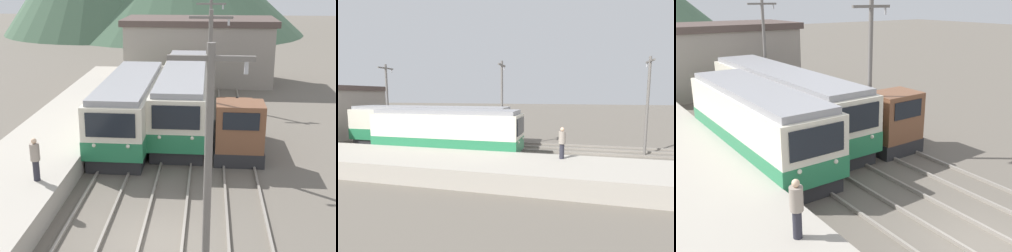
% 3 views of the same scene
% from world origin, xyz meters
% --- Properties ---
extents(ground_plane, '(200.00, 200.00, 0.00)m').
position_xyz_m(ground_plane, '(0.00, 0.00, 0.00)').
color(ground_plane, '#665E54').
extents(platform_left, '(4.50, 54.00, 0.99)m').
position_xyz_m(platform_left, '(-6.25, 0.00, 0.50)').
color(platform_left, '#ADA599').
rests_on(platform_left, ground).
extents(track_left, '(1.54, 60.00, 0.14)m').
position_xyz_m(track_left, '(-2.60, 0.00, 0.07)').
color(track_left, gray).
rests_on(track_left, ground).
extents(track_center, '(1.54, 60.00, 0.14)m').
position_xyz_m(track_center, '(0.20, 0.00, 0.07)').
color(track_center, gray).
rests_on(track_center, ground).
extents(track_right, '(1.54, 60.00, 0.14)m').
position_xyz_m(track_right, '(3.20, 0.00, 0.07)').
color(track_right, gray).
rests_on(track_right, ground).
extents(commuter_train_left, '(2.84, 10.69, 3.48)m').
position_xyz_m(commuter_train_left, '(-2.60, 10.57, 1.62)').
color(commuter_train_left, '#28282B').
rests_on(commuter_train_left, ground).
extents(commuter_train_center, '(2.84, 14.05, 3.54)m').
position_xyz_m(commuter_train_center, '(0.20, 13.56, 1.65)').
color(commuter_train_center, '#28282B').
rests_on(commuter_train_center, ground).
extents(shunting_locomotive, '(2.40, 5.63, 3.00)m').
position_xyz_m(shunting_locomotive, '(3.20, 9.17, 1.21)').
color(shunting_locomotive, '#28282B').
rests_on(shunting_locomotive, ground).
extents(catenary_mast_near, '(2.00, 0.20, 7.28)m').
position_xyz_m(catenary_mast_near, '(1.71, -3.41, 3.96)').
color(catenary_mast_near, slate).
rests_on(catenary_mast_near, ground).
extents(catenary_mast_mid, '(2.00, 0.20, 7.28)m').
position_xyz_m(catenary_mast_mid, '(1.71, 7.69, 3.96)').
color(catenary_mast_mid, slate).
rests_on(catenary_mast_mid, ground).
extents(catenary_mast_far, '(2.00, 0.20, 7.28)m').
position_xyz_m(catenary_mast_far, '(1.71, 18.78, 3.96)').
color(catenary_mast_far, slate).
rests_on(catenary_mast_far, ground).
extents(person_on_platform, '(0.38, 0.38, 1.76)m').
position_xyz_m(person_on_platform, '(-5.00, 2.50, 1.95)').
color(person_on_platform, '#282833').
rests_on(person_on_platform, platform_left).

